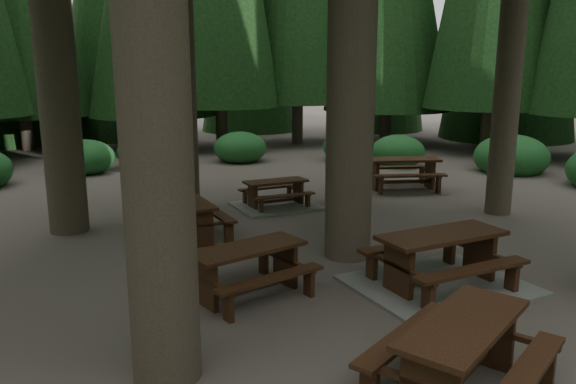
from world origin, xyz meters
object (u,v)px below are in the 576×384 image
object	(u,v)px
picnic_table_b	(188,213)
picnic_table_f	(247,263)
picnic_table_a	(440,268)
picnic_table_c	(276,198)
picnic_table_d	(403,169)
picnic_table_e	(463,346)

from	to	relation	value
picnic_table_b	picnic_table_f	xyz separation A→B (m)	(0.45, -3.29, -0.00)
picnic_table_a	picnic_table_f	xyz separation A→B (m)	(-2.98, 0.61, 0.20)
picnic_table_b	picnic_table_c	bearing A→B (deg)	-60.92
picnic_table_b	picnic_table_f	world-z (taller)	picnic_table_b
picnic_table_a	picnic_table_b	size ratio (longest dim) A/B	1.46
picnic_table_f	picnic_table_d	bearing A→B (deg)	25.49
picnic_table_a	picnic_table_e	bearing A→B (deg)	-127.71
picnic_table_b	picnic_table_e	bearing A→B (deg)	-172.52
picnic_table_a	picnic_table_f	bearing A→B (deg)	159.22
picnic_table_a	picnic_table_d	bearing A→B (deg)	56.43
picnic_table_b	picnic_table_e	xyz separation A→B (m)	(1.97, -6.59, 0.04)
picnic_table_d	picnic_table_e	xyz separation A→B (m)	(-4.53, -9.47, -0.02)
picnic_table_e	picnic_table_a	bearing A→B (deg)	27.55
picnic_table_a	picnic_table_c	world-z (taller)	picnic_table_a
picnic_table_a	picnic_table_b	distance (m)	5.20
picnic_table_b	picnic_table_c	size ratio (longest dim) A/B	0.92
picnic_table_e	picnic_table_f	bearing A→B (deg)	80.85
picnic_table_b	picnic_table_d	bearing A→B (deg)	-75.28
picnic_table_c	picnic_table_f	world-z (taller)	picnic_table_f
picnic_table_a	picnic_table_c	bearing A→B (deg)	90.46
picnic_table_d	picnic_table_a	bearing A→B (deg)	-102.96
picnic_table_d	picnic_table_e	distance (m)	10.50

